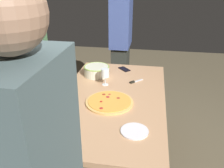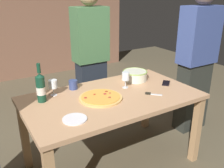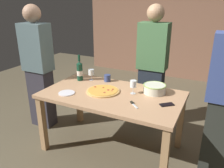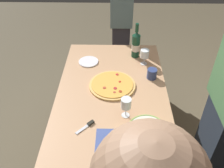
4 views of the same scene
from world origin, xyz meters
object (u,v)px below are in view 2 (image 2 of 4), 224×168
object	(u,v)px
cup_amber	(73,85)
wine_glass_near_pizza	(126,77)
side_plate	(75,119)
wine_glass_by_bottle	(53,85)
pizza_knife	(151,94)
dining_table	(112,105)
cell_phone	(166,83)
person_host	(196,61)
pizza	(101,98)
person_guest_left	(91,58)
wine_bottle	(41,87)
serving_bowl	(135,75)

from	to	relation	value
cup_amber	wine_glass_near_pizza	bearing A→B (deg)	-27.47
side_plate	cup_amber	bearing A→B (deg)	67.81
wine_glass_by_bottle	cup_amber	distance (m)	0.23
cup_amber	pizza_knife	distance (m)	0.76
dining_table	wine_glass_by_bottle	world-z (taller)	wine_glass_by_bottle
cup_amber	cell_phone	distance (m)	0.95
person_host	cell_phone	bearing A→B (deg)	7.29
wine_glass_near_pizza	cell_phone	bearing A→B (deg)	-16.78
wine_glass_near_pizza	cell_phone	distance (m)	0.46
dining_table	pizza	bearing A→B (deg)	-179.21
pizza	side_plate	bearing A→B (deg)	-146.62
person_guest_left	wine_bottle	bearing A→B (deg)	-37.49
serving_bowl	person_guest_left	size ratio (longest dim) A/B	0.15
side_plate	person_host	size ratio (longest dim) A/B	0.11
cup_amber	side_plate	size ratio (longest dim) A/B	0.47
wine_glass_by_bottle	person_guest_left	distance (m)	0.87
cup_amber	person_host	world-z (taller)	person_host
side_plate	pizza_knife	bearing A→B (deg)	4.88
pizza	side_plate	world-z (taller)	pizza
wine_bottle	cup_amber	bearing A→B (deg)	19.75
dining_table	cell_phone	world-z (taller)	cell_phone
pizza_knife	pizza	bearing A→B (deg)	159.81
side_plate	cell_phone	bearing A→B (deg)	10.65
pizza	person_guest_left	bearing A→B (deg)	68.61
cup_amber	person_host	size ratio (longest dim) A/B	0.05
pizza	wine_bottle	xyz separation A→B (m)	(-0.47, 0.22, 0.12)
pizza	cell_phone	distance (m)	0.76
side_plate	wine_glass_near_pizza	bearing A→B (deg)	26.04
wine_glass_by_bottle	person_guest_left	bearing A→B (deg)	39.80
side_plate	person_host	xyz separation A→B (m)	(1.69, 0.33, 0.13)
serving_bowl	person_guest_left	bearing A→B (deg)	109.71
pizza	person_host	world-z (taller)	person_host
dining_table	pizza	size ratio (longest dim) A/B	4.11
wine_bottle	wine_glass_near_pizza	distance (m)	0.81
cup_amber	person_host	bearing A→B (deg)	-9.56
dining_table	person_guest_left	bearing A→B (deg)	75.83
side_plate	serving_bowl	bearing A→B (deg)	27.47
side_plate	person_guest_left	xyz separation A→B (m)	(0.69, 1.08, 0.12)
wine_glass_near_pizza	cup_amber	xyz separation A→B (m)	(-0.46, 0.24, -0.07)
cup_amber	side_plate	bearing A→B (deg)	-112.19
pizza	wine_glass_by_bottle	distance (m)	0.46
wine_glass_near_pizza	cell_phone	world-z (taller)	wine_glass_near_pizza
person_guest_left	wine_glass_near_pizza	bearing A→B (deg)	14.59
dining_table	wine_bottle	bearing A→B (deg)	159.73
wine_glass_near_pizza	cell_phone	size ratio (longest dim) A/B	1.12
dining_table	wine_bottle	world-z (taller)	wine_bottle
wine_bottle	person_guest_left	bearing A→B (deg)	38.34
wine_glass_near_pizza	serving_bowl	bearing A→B (deg)	31.85
wine_glass_near_pizza	side_plate	world-z (taller)	wine_glass_near_pizza
dining_table	person_host	world-z (taller)	person_host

